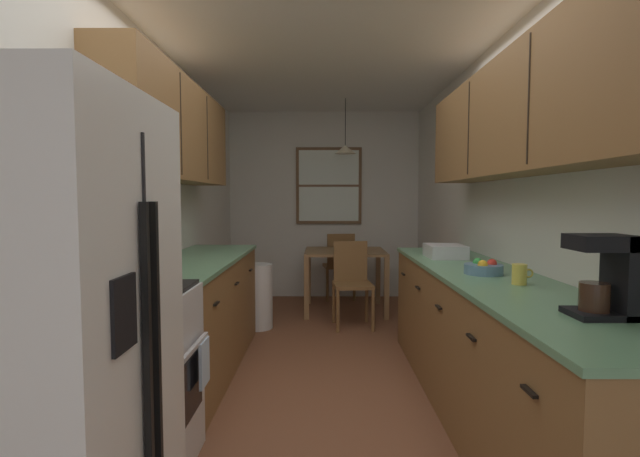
# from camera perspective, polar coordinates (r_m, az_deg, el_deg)

# --- Properties ---
(ground_plane) EXTENTS (12.00, 12.00, 0.00)m
(ground_plane) POSITION_cam_1_polar(r_m,az_deg,el_deg) (3.97, 0.61, -16.32)
(ground_plane) COLOR brown
(wall_left) EXTENTS (0.10, 9.00, 2.55)m
(wall_left) POSITION_cam_1_polar(r_m,az_deg,el_deg) (3.96, -19.31, 2.27)
(wall_left) COLOR silver
(wall_left) RESTS_ON ground
(wall_right) EXTENTS (0.10, 9.00, 2.55)m
(wall_right) POSITION_cam_1_polar(r_m,az_deg,el_deg) (3.98, 20.49, 2.25)
(wall_right) COLOR silver
(wall_right) RESTS_ON ground
(wall_back) EXTENTS (4.40, 0.10, 2.55)m
(wall_back) POSITION_cam_1_polar(r_m,az_deg,el_deg) (6.38, 0.50, 2.93)
(wall_back) COLOR silver
(wall_back) RESTS_ON ground
(ceiling_slab) EXTENTS (4.40, 9.00, 0.08)m
(ceiling_slab) POSITION_cam_1_polar(r_m,az_deg,el_deg) (3.93, 0.64, 21.95)
(ceiling_slab) COLOR white
(refrigerator) EXTENTS (0.73, 0.79, 1.71)m
(refrigerator) POSITION_cam_1_polar(r_m,az_deg,el_deg) (1.82, -31.27, -12.88)
(refrigerator) COLOR white
(refrigerator) RESTS_ON ground
(stove_range) EXTENTS (0.66, 0.59, 1.10)m
(stove_range) POSITION_cam_1_polar(r_m,az_deg,el_deg) (2.56, -23.10, -16.84)
(stove_range) COLOR silver
(stove_range) RESTS_ON ground
(microwave_over_range) EXTENTS (0.39, 0.60, 0.30)m
(microwave_over_range) POSITION_cam_1_polar(r_m,az_deg,el_deg) (2.47, -26.23, 9.48)
(microwave_over_range) COLOR white
(counter_left) EXTENTS (0.64, 2.07, 0.90)m
(counter_left) POSITION_cam_1_polar(r_m,az_deg,el_deg) (3.78, -14.98, -10.34)
(counter_left) COLOR brown
(counter_left) RESTS_ON ground
(upper_cabinets_left) EXTENTS (0.33, 2.15, 0.74)m
(upper_cabinets_left) POSITION_cam_1_polar(r_m,az_deg,el_deg) (3.69, -17.70, 11.39)
(upper_cabinets_left) COLOR brown
(counter_right) EXTENTS (0.64, 3.09, 0.90)m
(counter_right) POSITION_cam_1_polar(r_m,az_deg,el_deg) (3.08, 20.23, -13.67)
(counter_right) COLOR brown
(counter_right) RESTS_ON ground
(upper_cabinets_right) EXTENTS (0.33, 2.77, 0.68)m
(upper_cabinets_right) POSITION_cam_1_polar(r_m,az_deg,el_deg) (2.99, 23.76, 12.67)
(upper_cabinets_right) COLOR brown
(dining_table) EXTENTS (0.96, 0.85, 0.74)m
(dining_table) POSITION_cam_1_polar(r_m,az_deg,el_deg) (5.55, 3.11, -3.86)
(dining_table) COLOR olive
(dining_table) RESTS_ON ground
(dining_chair_near) EXTENTS (0.43, 0.43, 0.90)m
(dining_chair_near) POSITION_cam_1_polar(r_m,az_deg,el_deg) (4.95, 3.99, -6.31)
(dining_chair_near) COLOR brown
(dining_chair_near) RESTS_ON ground
(dining_chair_far) EXTENTS (0.45, 0.45, 0.90)m
(dining_chair_far) POSITION_cam_1_polar(r_m,az_deg,el_deg) (6.19, 2.44, -4.29)
(dining_chair_far) COLOR brown
(dining_chair_far) RESTS_ON ground
(pendant_light) EXTENTS (0.25, 0.25, 0.65)m
(pendant_light) POSITION_cam_1_polar(r_m,az_deg,el_deg) (5.53, 3.16, 9.83)
(pendant_light) COLOR black
(back_window) EXTENTS (0.90, 0.05, 1.04)m
(back_window) POSITION_cam_1_polar(r_m,az_deg,el_deg) (6.31, 1.10, 5.34)
(back_window) COLOR brown
(trash_bin) EXTENTS (0.31, 0.31, 0.68)m
(trash_bin) POSITION_cam_1_polar(r_m,az_deg,el_deg) (4.91, -7.73, -8.34)
(trash_bin) COLOR white
(trash_bin) RESTS_ON ground
(storage_canister) EXTENTS (0.12, 0.12, 0.18)m
(storage_canister) POSITION_cam_1_polar(r_m,az_deg,el_deg) (2.97, -19.00, -3.61)
(storage_canister) COLOR red
(storage_canister) RESTS_ON counter_left
(dish_towel) EXTENTS (0.02, 0.16, 0.24)m
(dish_towel) POSITION_cam_1_polar(r_m,az_deg,el_deg) (2.57, -14.19, -15.89)
(dish_towel) COLOR silver
(coffee_maker) EXTENTS (0.22, 0.18, 0.32)m
(coffee_maker) POSITION_cam_1_polar(r_m,az_deg,el_deg) (2.10, 32.21, -4.82)
(coffee_maker) COLOR black
(coffee_maker) RESTS_ON counter_right
(mug_by_coffeemaker) EXTENTS (0.11, 0.08, 0.11)m
(mug_by_coffeemaker) POSITION_cam_1_polar(r_m,az_deg,el_deg) (2.69, 23.58, -5.24)
(mug_by_coffeemaker) COLOR #E5CC4C
(mug_by_coffeemaker) RESTS_ON counter_right
(fruit_bowl) EXTENTS (0.23, 0.23, 0.09)m
(fruit_bowl) POSITION_cam_1_polar(r_m,az_deg,el_deg) (2.98, 19.67, -4.64)
(fruit_bowl) COLOR #597F9E
(fruit_bowl) RESTS_ON counter_right
(dish_rack) EXTENTS (0.28, 0.34, 0.10)m
(dish_rack) POSITION_cam_1_polar(r_m,az_deg,el_deg) (3.73, 15.30, -2.74)
(dish_rack) COLOR silver
(dish_rack) RESTS_ON counter_right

